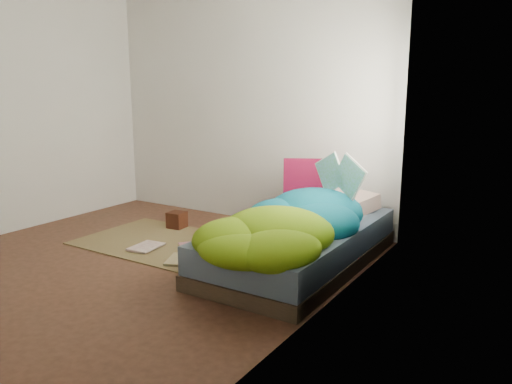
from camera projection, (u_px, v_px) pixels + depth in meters
ground at (134, 262)px, 4.27m from camera, size 3.50×3.50×0.00m
room_walls at (125, 67)px, 3.94m from camera, size 3.54×3.54×2.62m
bed at (300, 245)px, 4.20m from camera, size 1.00×2.00×0.34m
duvet at (288, 211)px, 3.95m from camera, size 0.96×1.84×0.34m
rug at (165, 242)px, 4.81m from camera, size 1.60×1.10×0.01m
pillow_floral at (342, 201)px, 4.75m from camera, size 0.72×0.60×0.14m
pillow_magenta at (307, 183)px, 4.77m from camera, size 0.47×0.34×0.46m
open_book at (339, 164)px, 4.31m from camera, size 0.48×0.27×0.29m
wooden_box at (177, 220)px, 5.28m from camera, size 0.18×0.18×0.17m
floor_book_a at (137, 245)px, 4.66m from camera, size 0.26×0.33×0.02m
floor_book_b at (195, 242)px, 4.75m from camera, size 0.39×0.40×0.03m
floor_book_c at (168, 259)px, 4.28m from camera, size 0.32×0.36×0.02m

